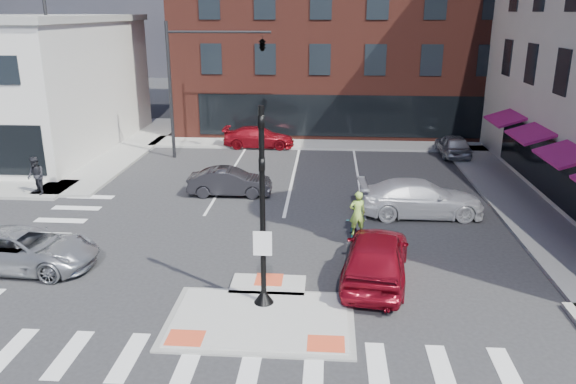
# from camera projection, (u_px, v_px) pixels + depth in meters

# --- Properties ---
(ground) EXTENTS (120.00, 120.00, 0.00)m
(ground) POSITION_uv_depth(u_px,v_px,m) (262.00, 312.00, 16.68)
(ground) COLOR #28282B
(ground) RESTS_ON ground
(refuge_island) EXTENTS (5.40, 4.65, 0.13)m
(refuge_island) POSITION_uv_depth(u_px,v_px,m) (261.00, 315.00, 16.42)
(refuge_island) COLOR gray
(refuge_island) RESTS_ON ground
(sidewalk_nw) EXTENTS (23.50, 20.50, 0.15)m
(sidewalk_nw) POSITION_uv_depth(u_px,v_px,m) (4.00, 165.00, 32.31)
(sidewalk_nw) COLOR gray
(sidewalk_nw) RESTS_ON ground
(sidewalk_e) EXTENTS (3.00, 24.00, 0.15)m
(sidewalk_e) POSITION_uv_depth(u_px,v_px,m) (525.00, 207.00, 25.40)
(sidewalk_e) COLOR gray
(sidewalk_e) RESTS_ON ground
(sidewalk_n) EXTENTS (26.00, 3.00, 0.15)m
(sidewalk_n) POSITION_uv_depth(u_px,v_px,m) (345.00, 144.00, 37.32)
(sidewalk_n) COLOR gray
(sidewalk_n) RESTS_ON ground
(building_n) EXTENTS (24.40, 18.40, 15.50)m
(building_n) POSITION_uv_depth(u_px,v_px,m) (345.00, 21.00, 44.43)
(building_n) COLOR #502019
(building_n) RESTS_ON ground
(building_far_left) EXTENTS (10.00, 12.00, 10.00)m
(building_far_left) POSITION_uv_depth(u_px,v_px,m) (279.00, 43.00, 64.76)
(building_far_left) COLOR slate
(building_far_left) RESTS_ON ground
(building_far_right) EXTENTS (12.00, 12.00, 12.00)m
(building_far_right) POSITION_uv_depth(u_px,v_px,m) (392.00, 34.00, 65.45)
(building_far_right) COLOR brown
(building_far_right) RESTS_ON ground
(signal_pole) EXTENTS (0.60, 0.60, 5.98)m
(signal_pole) POSITION_uv_depth(u_px,v_px,m) (263.00, 234.00, 16.33)
(signal_pole) COLOR black
(signal_pole) RESTS_ON refuge_island
(mast_arm_signal) EXTENTS (6.10, 2.24, 8.00)m
(mast_arm_signal) POSITION_uv_depth(u_px,v_px,m) (237.00, 54.00, 32.09)
(mast_arm_signal) COLOR black
(mast_arm_signal) RESTS_ON ground
(silver_suv) EXTENTS (5.16, 2.55, 1.41)m
(silver_suv) POSITION_uv_depth(u_px,v_px,m) (24.00, 249.00, 19.35)
(silver_suv) COLOR #ACAFB4
(silver_suv) RESTS_ON ground
(red_sedan) EXTENTS (2.75, 5.30, 1.72)m
(red_sedan) POSITION_uv_depth(u_px,v_px,m) (376.00, 256.00, 18.44)
(red_sedan) COLOR maroon
(red_sedan) RESTS_ON ground
(white_pickup) EXTENTS (5.52, 2.47, 1.57)m
(white_pickup) POSITION_uv_depth(u_px,v_px,m) (420.00, 198.00, 24.36)
(white_pickup) COLOR white
(white_pickup) RESTS_ON ground
(bg_car_dark) EXTENTS (4.04, 1.49, 1.32)m
(bg_car_dark) POSITION_uv_depth(u_px,v_px,m) (230.00, 182.00, 27.11)
(bg_car_dark) COLOR #242428
(bg_car_dark) RESTS_ON ground
(bg_car_silver) EXTENTS (1.74, 4.09, 1.38)m
(bg_car_silver) POSITION_uv_depth(u_px,v_px,m) (453.00, 145.00, 34.41)
(bg_car_silver) COLOR silver
(bg_car_silver) RESTS_ON ground
(bg_car_red) EXTENTS (4.61, 1.90, 1.33)m
(bg_car_red) POSITION_uv_depth(u_px,v_px,m) (259.00, 137.00, 36.65)
(bg_car_red) COLOR maroon
(bg_car_red) RESTS_ON ground
(cyclist) EXTENTS (0.95, 1.80, 2.17)m
(cyclist) POSITION_uv_depth(u_px,v_px,m) (357.00, 228.00, 21.20)
(cyclist) COLOR #3F3F44
(cyclist) RESTS_ON ground
(pedestrian_a) EXTENTS (1.13, 1.09, 1.83)m
(pedestrian_a) POSITION_uv_depth(u_px,v_px,m) (36.00, 176.00, 26.66)
(pedestrian_a) COLOR black
(pedestrian_a) RESTS_ON sidewalk_nw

